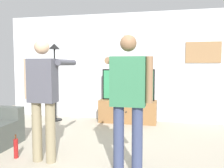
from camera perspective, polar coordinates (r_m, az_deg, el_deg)
The scene contains 10 objects.
ground_plane at distance 3.57m, azimuth -5.05°, elevation -18.58°, with size 8.40×8.40×0.00m, color #B2A893.
back_wall at distance 6.16m, azimuth 3.40°, elevation 4.04°, with size 6.40×0.10×2.70m, color silver.
tv_stand at distance 5.91m, azimuth 3.73°, elevation -6.49°, with size 1.38×0.45×0.55m.
television at distance 5.86m, azimuth 3.83°, elevation -0.16°, with size 1.27×0.07×0.75m.
wall_clock at distance 6.14m, azimuth 4.27°, elevation 12.30°, with size 0.32×0.32×0.03m, color white.
framed_picture at distance 6.08m, azimuth 20.77°, elevation 7.03°, with size 0.80×0.04×0.49m, color #997047.
floor_lamp at distance 6.18m, azimuth -13.42°, elevation 4.23°, with size 0.32×0.32×1.93m.
person_standing_nearer_lamp at distance 3.58m, azimuth -15.95°, elevation -2.18°, with size 0.57×0.78×1.76m.
person_standing_nearer_couch at distance 3.09m, azimuth 3.85°, elevation -2.63°, with size 0.62×0.78×1.78m.
beverage_bottle at distance 4.03m, azimuth -21.77°, elevation -13.90°, with size 0.07×0.07×0.36m.
Camera 1 is at (1.03, -3.12, 1.40)m, focal length 38.62 mm.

